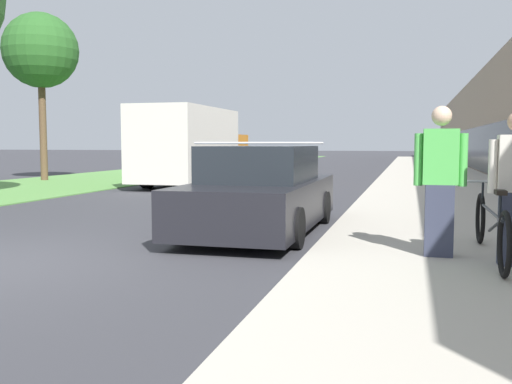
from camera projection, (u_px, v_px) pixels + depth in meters
The scene contains 7 objects.
sidewalk_slab at pixel (433, 176), 25.49m from camera, with size 4.53×70.00×0.12m.
lawn_strip at pixel (185, 169), 32.88m from camera, with size 6.35×70.00×0.03m.
tandem_bicycle at pixel (491, 227), 6.82m from camera, with size 0.52×2.80×0.88m.
person_bystander at pixel (440, 181), 6.92m from camera, with size 0.62×0.24×1.83m.
parked_sedan_curbside at pixel (261, 193), 9.57m from camera, with size 1.96×4.53×1.52m.
moving_truck at pixel (192, 147), 20.31m from camera, with size 2.28×6.88×2.72m.
street_tree_far at pixel (41, 51), 22.48m from camera, with size 2.94×2.94×6.63m.
Camera 1 is at (5.11, -5.66, 1.50)m, focal length 40.00 mm.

